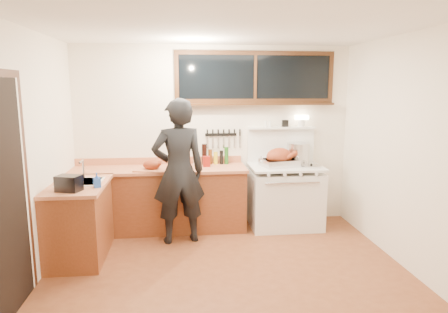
{
  "coord_description": "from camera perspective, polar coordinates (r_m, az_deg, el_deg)",
  "views": [
    {
      "loc": [
        -0.49,
        -4.06,
        2.02
      ],
      "look_at": [
        0.05,
        0.85,
        1.15
      ],
      "focal_mm": 32.0,
      "sensor_mm": 36.0,
      "label": 1
    }
  ],
  "objects": [
    {
      "name": "stockpot",
      "position": [
        5.93,
        10.51,
        0.45
      ],
      "size": [
        0.38,
        0.38,
        0.31
      ],
      "color": "silver",
      "rests_on": "vintage_stove"
    },
    {
      "name": "vintage_stove",
      "position": [
        5.88,
        8.7,
        -5.43
      ],
      "size": [
        1.02,
        0.74,
        1.6
      ],
      "color": "white",
      "rests_on": "ground"
    },
    {
      "name": "counter_back",
      "position": [
        5.74,
        -9.18,
        -5.97
      ],
      "size": [
        2.44,
        0.64,
        1.0
      ],
      "color": "#632E16",
      "rests_on": "ground"
    },
    {
      "name": "counter_left",
      "position": [
        5.09,
        -19.94,
        -8.59
      ],
      "size": [
        0.64,
        1.09,
        0.9
      ],
      "color": "#632E16",
      "rests_on": "ground"
    },
    {
      "name": "sink_unit",
      "position": [
        5.04,
        -19.79,
        -4.05
      ],
      "size": [
        0.5,
        0.45,
        0.37
      ],
      "color": "white",
      "rests_on": "counter_left"
    },
    {
      "name": "saucepan",
      "position": [
        6.08,
        9.61,
        -0.15
      ],
      "size": [
        0.19,
        0.3,
        0.12
      ],
      "color": "silver",
      "rests_on": "vintage_stove"
    },
    {
      "name": "room_shell",
      "position": [
        4.1,
        0.6,
        4.81
      ],
      "size": [
        4.1,
        3.6,
        2.65
      ],
      "color": "white",
      "rests_on": "ground"
    },
    {
      "name": "pot_lid",
      "position": [
        5.77,
        12.37,
        -1.3
      ],
      "size": [
        0.3,
        0.3,
        0.04
      ],
      "color": "silver",
      "rests_on": "vintage_stove"
    },
    {
      "name": "left_doorway",
      "position": [
        3.93,
        -28.66,
        -5.03
      ],
      "size": [
        0.02,
        1.04,
        2.17
      ],
      "color": "black",
      "rests_on": "ground"
    },
    {
      "name": "soap_bottle",
      "position": [
        4.69,
        -17.7,
        -3.25
      ],
      "size": [
        0.1,
        0.1,
        0.17
      ],
      "color": "blue",
      "rests_on": "counter_left"
    },
    {
      "name": "pitcher",
      "position": [
        5.79,
        -4.05,
        -0.42
      ],
      "size": [
        0.08,
        0.08,
        0.15
      ],
      "color": "white",
      "rests_on": "counter_back"
    },
    {
      "name": "cutting_board",
      "position": [
        5.47,
        -10.25,
        -1.4
      ],
      "size": [
        0.5,
        0.42,
        0.14
      ],
      "color": "#C1724C",
      "rests_on": "counter_back"
    },
    {
      "name": "roast_turkey",
      "position": [
        5.71,
        7.96,
        -0.34
      ],
      "size": [
        0.56,
        0.47,
        0.26
      ],
      "color": "silver",
      "rests_on": "vintage_stove"
    },
    {
      "name": "bottle_cluster",
      "position": [
        5.79,
        -1.48,
        0.09
      ],
      "size": [
        0.39,
        0.07,
        0.3
      ],
      "color": "black",
      "rests_on": "counter_back"
    },
    {
      "name": "ground_plane",
      "position": [
        4.56,
        0.56,
        -16.43
      ],
      "size": [
        4.0,
        3.5,
        0.02
      ],
      "primitive_type": "cube",
      "color": "brown"
    },
    {
      "name": "toaster",
      "position": [
        4.63,
        -21.29,
        -3.59
      ],
      "size": [
        0.29,
        0.24,
        0.17
      ],
      "color": "black",
      "rests_on": "counter_left"
    },
    {
      "name": "back_window",
      "position": [
        5.88,
        4.49,
        10.4
      ],
      "size": [
        2.32,
        0.13,
        0.77
      ],
      "color": "black",
      "rests_on": "room_shell"
    },
    {
      "name": "knife_strip",
      "position": [
        5.86,
        -0.25,
        3.04
      ],
      "size": [
        0.52,
        0.03,
        0.28
      ],
      "color": "black",
      "rests_on": "room_shell"
    },
    {
      "name": "man",
      "position": [
        5.16,
        -6.5,
        -2.15
      ],
      "size": [
        0.76,
        0.57,
        1.88
      ],
      "color": "black",
      "rests_on": "ground"
    },
    {
      "name": "coffee_tin",
      "position": [
        5.64,
        -2.53,
        -0.7
      ],
      "size": [
        0.1,
        0.09,
        0.15
      ],
      "color": "maroon",
      "rests_on": "counter_back"
    }
  ]
}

